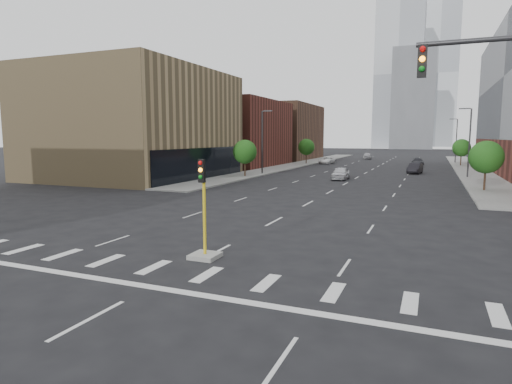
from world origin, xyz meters
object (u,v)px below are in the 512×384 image
Objects in this scene: car_far_left at (327,160)px; car_deep_right at (418,162)px; car_near_left at (341,173)px; car_mid_right at (415,168)px; car_distant at (367,156)px; median_traffic_signal at (204,237)px.

car_far_left is 17.19m from car_deep_right.
car_near_left reaches higher than car_deep_right.
car_mid_right is 19.69m from car_deep_right.
car_distant is (-4.03, 52.72, 0.01)m from car_near_left.
median_traffic_signal is 70.93m from car_deep_right.
car_distant reaches higher than car_near_left.
car_deep_right is (8.11, 32.88, -0.11)m from car_near_left.
car_mid_right is (8.35, 13.19, -0.02)m from car_near_left.
median_traffic_signal is at bearing -75.70° from car_far_left.
car_mid_right is 0.93× the size of car_far_left.
car_distant is at bearing 93.50° from median_traffic_signal.
car_deep_right is at bearing 74.84° from car_near_left.
car_far_left reaches higher than car_deep_right.
median_traffic_signal is 0.88× the size of car_far_left.
car_near_left is 52.87m from car_distant.
car_distant reaches higher than car_deep_right.
car_far_left is (-10.50, 68.99, -0.28)m from median_traffic_signal.
car_distant is (-12.37, 39.53, 0.03)m from car_mid_right.
median_traffic_signal reaches higher than car_deep_right.
median_traffic_signal reaches higher than car_far_left.
car_distant is (4.97, 21.48, 0.10)m from car_far_left.
car_distant is (-12.13, 19.84, 0.11)m from car_deep_right.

